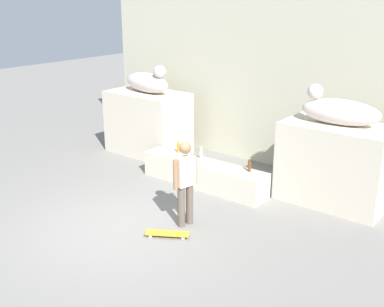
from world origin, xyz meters
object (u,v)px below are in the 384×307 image
(statue_reclining_left, at_px, (148,82))
(bottle_brown, at_px, (249,166))
(skateboard, at_px, (167,233))
(bottle_orange, at_px, (178,148))
(bottle_clear, at_px, (201,154))
(skater, at_px, (185,180))
(statue_reclining_right, at_px, (339,111))

(statue_reclining_left, xyz_separation_m, bottle_brown, (3.76, -0.88, -1.27))
(skateboard, bearing_deg, bottle_orange, -85.61)
(skateboard, distance_m, bottle_clear, 2.78)
(skater, bearing_deg, statue_reclining_right, 160.65)
(statue_reclining_right, bearing_deg, bottle_brown, 25.45)
(statue_reclining_right, height_order, bottle_clear, statue_reclining_right)
(statue_reclining_left, distance_m, bottle_orange, 2.32)
(skater, distance_m, bottle_brown, 1.90)
(statue_reclining_left, height_order, statue_reclining_right, same)
(bottle_orange, bearing_deg, bottle_clear, -1.66)
(statue_reclining_right, height_order, skateboard, statue_reclining_right)
(statue_reclining_left, xyz_separation_m, statue_reclining_right, (5.25, 0.00, 0.00))
(skateboard, distance_m, bottle_brown, 2.54)
(bottle_brown, relative_size, bottle_orange, 1.04)
(skater, height_order, bottle_clear, skater)
(bottle_orange, bearing_deg, skateboard, -54.23)
(statue_reclining_right, relative_size, skater, 0.98)
(skater, distance_m, bottle_clear, 2.18)
(bottle_brown, bearing_deg, statue_reclining_right, 30.61)
(skater, relative_size, bottle_orange, 5.79)
(statue_reclining_right, height_order, bottle_orange, statue_reclining_right)
(bottle_brown, bearing_deg, bottle_orange, 178.83)
(statue_reclining_left, height_order, bottle_orange, statue_reclining_left)
(statue_reclining_left, height_order, bottle_brown, statue_reclining_left)
(statue_reclining_right, relative_size, skateboard, 2.09)
(bottle_clear, bearing_deg, bottle_brown, -0.90)
(skateboard, relative_size, bottle_orange, 2.73)
(bottle_clear, bearing_deg, statue_reclining_right, 17.12)
(skateboard, distance_m, bottle_orange, 3.14)
(bottle_clear, bearing_deg, statue_reclining_left, 160.59)
(bottle_clear, bearing_deg, bottle_orange, 178.34)
(bottle_brown, bearing_deg, statue_reclining_left, 166.78)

